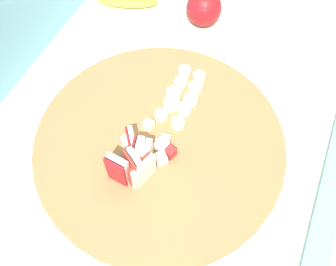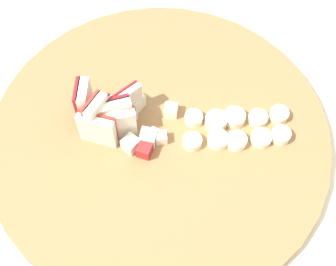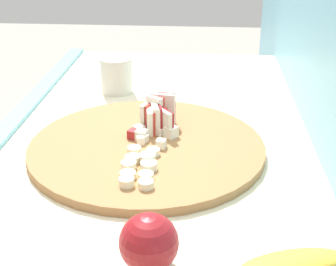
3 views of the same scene
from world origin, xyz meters
name	(u,v)px [view 2 (image 2 of 3)]	position (x,y,z in m)	size (l,w,h in m)	color
tiled_countertop	(198,237)	(0.00, 0.00, 0.44)	(1.53, 0.65, 0.89)	beige
tile_backsplash	(191,34)	(0.00, 0.35, 0.69)	(2.40, 0.04, 1.39)	#6BADC6
cutting_board	(159,134)	(-0.08, 0.00, 0.89)	(0.45, 0.45, 0.02)	olive
apple_wedge_fan	(105,115)	(-0.15, 0.01, 0.92)	(0.08, 0.07, 0.07)	#B22D23
apple_dice_pile	(142,127)	(-0.10, 0.01, 0.90)	(0.10, 0.10, 0.02)	#A32323
banana_slice_rows	(236,128)	(0.03, 0.00, 0.90)	(0.14, 0.06, 0.02)	beige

